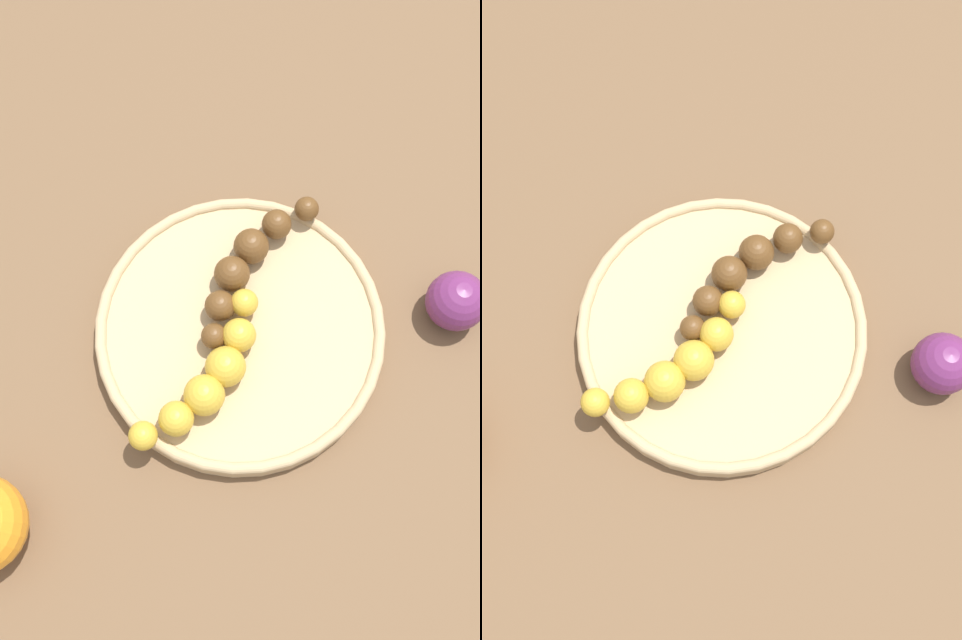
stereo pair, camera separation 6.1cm
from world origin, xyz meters
TOP-DOWN VIEW (x-y plane):
  - ground_plane at (0.00, 0.00)m, footprint 2.40×2.40m
  - fruit_bowl at (0.00, 0.00)m, footprint 0.25×0.25m
  - banana_spotted at (-0.05, -0.03)m, footprint 0.15×0.08m
  - banana_overripe at (0.03, 0.04)m, footprint 0.15×0.09m
  - plum_purple at (0.17, -0.08)m, footprint 0.05×0.05m

SIDE VIEW (x-z plane):
  - ground_plane at x=0.00m, z-range 0.00..0.00m
  - fruit_bowl at x=0.00m, z-range 0.00..0.02m
  - plum_purple at x=0.17m, z-range 0.00..0.05m
  - banana_overripe at x=0.03m, z-range 0.02..0.05m
  - banana_spotted at x=-0.05m, z-range 0.02..0.05m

